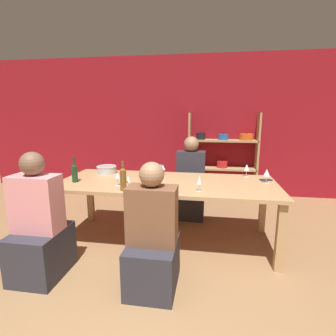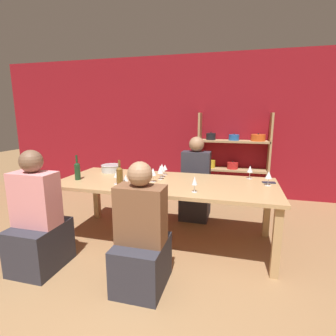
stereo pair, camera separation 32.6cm
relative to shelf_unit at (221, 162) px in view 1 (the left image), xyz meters
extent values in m
cube|color=maroon|center=(-0.63, 0.20, 0.67)|extent=(8.80, 0.06, 2.70)
cube|color=tan|center=(-0.61, 0.00, 0.12)|extent=(0.04, 0.30, 1.61)
cube|color=tan|center=(0.66, 0.00, 0.12)|extent=(0.04, 0.30, 1.61)
cube|color=tan|center=(0.03, 0.00, -0.67)|extent=(1.27, 0.30, 0.04)
cylinder|color=#235BAD|center=(-0.40, 0.00, -0.59)|extent=(0.25, 0.25, 0.12)
sphere|color=black|center=(-0.40, 0.00, -0.52)|extent=(0.02, 0.02, 0.02)
cylinder|color=#E0561E|center=(0.45, 0.00, -0.60)|extent=(0.16, 0.16, 0.09)
sphere|color=black|center=(0.45, 0.00, -0.54)|extent=(0.02, 0.02, 0.02)
cube|color=tan|center=(0.03, 0.00, -0.13)|extent=(1.27, 0.30, 0.04)
cylinder|color=gold|center=(-0.40, 0.00, -0.04)|extent=(0.20, 0.20, 0.15)
sphere|color=black|center=(-0.40, 0.00, 0.05)|extent=(0.02, 0.02, 0.02)
cylinder|color=red|center=(0.03, 0.00, -0.05)|extent=(0.21, 0.21, 0.12)
sphere|color=black|center=(0.03, 0.00, 0.02)|extent=(0.02, 0.02, 0.02)
cube|color=tan|center=(0.03, 0.00, 0.41)|extent=(1.27, 0.30, 0.04)
cylinder|color=black|center=(-0.40, 0.00, 0.49)|extent=(0.18, 0.18, 0.12)
sphere|color=black|center=(-0.40, 0.00, 0.56)|extent=(0.02, 0.02, 0.02)
cylinder|color=#235BAD|center=(0.03, 0.00, 0.48)|extent=(0.19, 0.19, 0.11)
sphere|color=black|center=(0.03, 0.00, 0.54)|extent=(0.02, 0.02, 0.02)
cylinder|color=#E0561E|center=(0.45, 0.00, 0.49)|extent=(0.25, 0.25, 0.12)
sphere|color=black|center=(0.45, 0.00, 0.56)|extent=(0.02, 0.02, 0.02)
cube|color=tan|center=(-0.72, -2.00, 0.07)|extent=(2.64, 1.09, 0.04)
cube|color=tan|center=(-1.96, -2.47, -0.31)|extent=(0.08, 0.08, 0.74)
cube|color=tan|center=(0.52, -2.47, -0.31)|extent=(0.08, 0.08, 0.74)
cube|color=tan|center=(-1.96, -1.54, -0.31)|extent=(0.08, 0.08, 0.74)
cube|color=tan|center=(0.52, -1.54, -0.31)|extent=(0.08, 0.08, 0.74)
cylinder|color=#B7BABC|center=(-1.63, -1.67, 0.14)|extent=(0.27, 0.27, 0.10)
torus|color=#B7BABC|center=(-1.63, -1.67, 0.19)|extent=(0.28, 0.28, 0.01)
cylinder|color=#19381E|center=(-1.82, -2.19, 0.19)|extent=(0.07, 0.07, 0.19)
cone|color=#19381E|center=(-1.82, -2.19, 0.31)|extent=(0.07, 0.07, 0.03)
cylinder|color=#19381E|center=(-1.82, -2.19, 0.36)|extent=(0.03, 0.03, 0.09)
cylinder|color=brown|center=(-1.12, -2.45, 0.21)|extent=(0.07, 0.07, 0.22)
cone|color=brown|center=(-1.12, -2.45, 0.34)|extent=(0.07, 0.07, 0.03)
cylinder|color=brown|center=(-1.12, -2.45, 0.39)|extent=(0.03, 0.03, 0.07)
cylinder|color=white|center=(0.46, -1.87, 0.10)|extent=(0.07, 0.07, 0.00)
cylinder|color=white|center=(0.46, -1.87, 0.14)|extent=(0.01, 0.01, 0.08)
cone|color=white|center=(0.46, -1.87, 0.22)|extent=(0.08, 0.08, 0.09)
cylinder|color=maroon|center=(0.46, -1.87, 0.20)|extent=(0.04, 0.04, 0.03)
cylinder|color=white|center=(-1.25, -2.26, 0.10)|extent=(0.07, 0.07, 0.00)
cylinder|color=white|center=(-1.25, -2.26, 0.14)|extent=(0.01, 0.01, 0.08)
cone|color=white|center=(-1.25, -2.26, 0.21)|extent=(0.06, 0.06, 0.07)
cylinder|color=white|center=(-1.11, -2.33, 0.10)|extent=(0.07, 0.07, 0.00)
cylinder|color=white|center=(-1.11, -2.33, 0.13)|extent=(0.01, 0.01, 0.06)
cone|color=white|center=(-1.11, -2.33, 0.20)|extent=(0.06, 0.06, 0.08)
cylinder|color=white|center=(-0.31, -2.35, 0.10)|extent=(0.06, 0.06, 0.00)
cylinder|color=white|center=(-0.31, -2.35, 0.14)|extent=(0.01, 0.01, 0.08)
cone|color=white|center=(-0.31, -2.35, 0.22)|extent=(0.06, 0.06, 0.09)
cylinder|color=white|center=(-0.82, -1.92, 0.10)|extent=(0.06, 0.06, 0.00)
cylinder|color=white|center=(-0.82, -1.92, 0.14)|extent=(0.01, 0.01, 0.08)
cone|color=white|center=(-0.82, -1.92, 0.22)|extent=(0.08, 0.08, 0.10)
cylinder|color=beige|center=(-0.82, -1.92, 0.20)|extent=(0.04, 0.04, 0.04)
cylinder|color=white|center=(-0.83, -1.65, 0.10)|extent=(0.06, 0.06, 0.00)
cylinder|color=white|center=(-0.83, -1.65, 0.13)|extent=(0.01, 0.01, 0.07)
cone|color=white|center=(-0.83, -1.65, 0.20)|extent=(0.07, 0.07, 0.07)
cylinder|color=maroon|center=(-0.83, -1.65, 0.18)|extent=(0.04, 0.04, 0.03)
cylinder|color=white|center=(0.27, -1.58, 0.10)|extent=(0.07, 0.07, 0.00)
cylinder|color=white|center=(0.27, -1.58, 0.14)|extent=(0.01, 0.01, 0.08)
cone|color=white|center=(0.27, -1.58, 0.22)|extent=(0.07, 0.07, 0.08)
cylinder|color=white|center=(-0.87, -2.05, 0.10)|extent=(0.06, 0.06, 0.00)
cylinder|color=white|center=(-0.87, -2.05, 0.14)|extent=(0.01, 0.01, 0.08)
cone|color=white|center=(-0.87, -2.05, 0.22)|extent=(0.08, 0.08, 0.09)
cylinder|color=maroon|center=(-0.87, -2.05, 0.20)|extent=(0.05, 0.05, 0.03)
cylinder|color=white|center=(-0.84, -1.79, 0.10)|extent=(0.06, 0.06, 0.00)
cylinder|color=white|center=(-0.84, -1.79, 0.14)|extent=(0.01, 0.01, 0.07)
cone|color=white|center=(-0.84, -1.79, 0.22)|extent=(0.08, 0.08, 0.10)
cylinder|color=maroon|center=(-0.84, -1.79, 0.20)|extent=(0.04, 0.04, 0.04)
cube|color=#1E2338|center=(0.49, -1.74, 0.10)|extent=(0.16, 0.09, 0.01)
cube|color=#2D2D38|center=(-1.84, -2.92, -0.45)|extent=(0.45, 0.56, 0.48)
cube|color=pink|center=(-1.84, -2.92, 0.07)|extent=(0.45, 0.25, 0.55)
sphere|color=brown|center=(-1.84, -2.92, 0.46)|extent=(0.22, 0.22, 0.22)
cube|color=#2D2D38|center=(-0.49, -1.11, -0.46)|extent=(0.43, 0.53, 0.45)
cube|color=#2D2D38|center=(-0.49, -1.11, 0.06)|extent=(0.43, 0.23, 0.58)
sphere|color=#9E7556|center=(-0.49, -1.11, 0.46)|extent=(0.23, 0.23, 0.23)
cube|color=#2D2D38|center=(-0.70, -2.93, -0.46)|extent=(0.44, 0.55, 0.45)
cube|color=brown|center=(-0.70, -2.93, 0.03)|extent=(0.44, 0.24, 0.53)
sphere|color=#9E7556|center=(-0.70, -2.93, 0.40)|extent=(0.22, 0.22, 0.22)
camera|label=1|loc=(-0.21, -5.06, 0.91)|focal=28.00mm
camera|label=2|loc=(0.11, -4.99, 0.91)|focal=28.00mm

